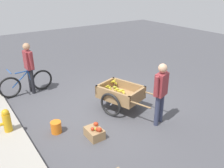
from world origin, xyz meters
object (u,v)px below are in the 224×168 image
at_px(bicycle, 27,83).
at_px(mixed_fruit_crate, 95,132).
at_px(cyclist_person, 29,64).
at_px(plastic_bucket, 56,127).
at_px(vendor_person, 161,89).
at_px(fruit_cart, 120,95).
at_px(fire_hydrant, 7,123).

distance_m(bicycle, mixed_fruit_crate, 3.22).
height_order(cyclist_person, plastic_bucket, cyclist_person).
xyz_separation_m(vendor_person, cyclist_person, (3.56, 1.98, 0.02)).
distance_m(vendor_person, bicycle, 4.18).
distance_m(fruit_cart, vendor_person, 1.25).
distance_m(fruit_cart, plastic_bucket, 1.89).
bearing_deg(fruit_cart, vendor_person, -162.02).
relative_size(fire_hydrant, plastic_bucket, 2.36).
xyz_separation_m(fruit_cart, fire_hydrant, (0.47, 2.80, -0.10)).
distance_m(bicycle, cyclist_person, 0.61).
bearing_deg(fruit_cart, fire_hydrant, 80.50).
relative_size(fruit_cart, mixed_fruit_crate, 4.10).
xyz_separation_m(fire_hydrant, mixed_fruit_crate, (-1.18, -1.56, -0.21)).
xyz_separation_m(vendor_person, plastic_bucket, (1.05, 2.23, -0.78)).
height_order(vendor_person, bicycle, vendor_person).
bearing_deg(mixed_fruit_crate, plastic_bucket, 43.57).
relative_size(fruit_cart, fire_hydrant, 2.69).
distance_m(cyclist_person, mixed_fruit_crate, 3.30).
distance_m(fruit_cart, bicycle, 3.03).
distance_m(vendor_person, fire_hydrant, 3.57).
xyz_separation_m(vendor_person, mixed_fruit_crate, (0.39, 1.59, -0.79)).
relative_size(vendor_person, bicycle, 0.93).
xyz_separation_m(vendor_person, fire_hydrant, (1.57, 3.15, -0.59)).
bearing_deg(vendor_person, mixed_fruit_crate, 76.31).
bearing_deg(bicycle, fruit_cart, -144.07).
relative_size(bicycle, cyclist_person, 1.05).
bearing_deg(cyclist_person, vendor_person, -150.89).
xyz_separation_m(fruit_cart, mixed_fruit_crate, (-0.71, 1.24, -0.31)).
height_order(fire_hydrant, mixed_fruit_crate, fire_hydrant).
bearing_deg(plastic_bucket, bicycle, -2.15).
bearing_deg(vendor_person, bicycle, 30.99).
relative_size(vendor_person, plastic_bucket, 5.46).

